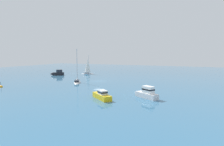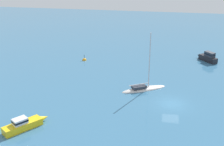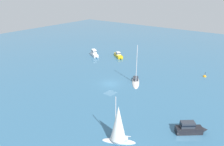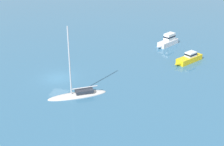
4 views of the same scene
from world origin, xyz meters
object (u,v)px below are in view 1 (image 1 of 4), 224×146
at_px(sloop, 88,67).
at_px(powerboat, 58,73).
at_px(motor_cruiser, 146,93).
at_px(channel_buoy, 1,87).
at_px(cabin_cruiser, 101,95).
at_px(sailboat, 77,82).

distance_m(sloop, powerboat, 11.81).
height_order(motor_cruiser, channel_buoy, motor_cruiser).
relative_size(sloop, channel_buoy, 4.89).
height_order(cabin_cruiser, channel_buoy, cabin_cruiser).
bearing_deg(powerboat, motor_cruiser, 112.10).
bearing_deg(sloop, cabin_cruiser, -83.91).
relative_size(motor_cruiser, channel_buoy, 3.35).
bearing_deg(sailboat, sloop, -6.94).
bearing_deg(sloop, sailboat, -94.90).
bearing_deg(powerboat, cabin_cruiser, 102.34).
bearing_deg(sloop, powerboat, -162.05).
distance_m(sailboat, motor_cruiser, 24.17).
relative_size(cabin_cruiser, sailboat, 0.57).
xyz_separation_m(cabin_cruiser, sailboat, (13.77, 14.84, -0.45)).
distance_m(motor_cruiser, channel_buoy, 34.91).
xyz_separation_m(cabin_cruiser, channel_buoy, (0.14, 27.47, -0.62)).
height_order(cabin_cruiser, motor_cruiser, motor_cruiser).
distance_m(sloop, channel_buoy, 34.18).
distance_m(sailboat, powerboat, 20.66).
bearing_deg(channel_buoy, powerboat, 9.75).
bearing_deg(channel_buoy, motor_cruiser, -83.80).
relative_size(cabin_cruiser, sloop, 0.71).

